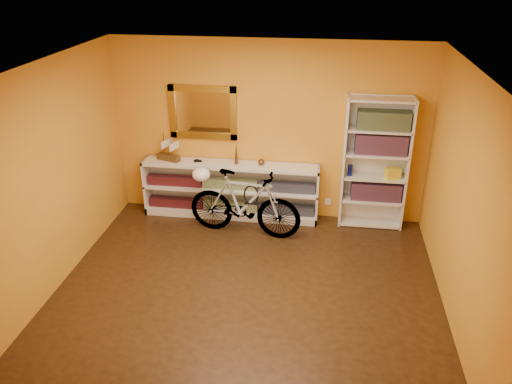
# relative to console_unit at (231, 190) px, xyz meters

# --- Properties ---
(floor) EXTENTS (4.50, 4.00, 0.01)m
(floor) POSITION_rel_console_unit_xyz_m (0.54, -1.81, -0.43)
(floor) COLOR black
(floor) RESTS_ON ground
(ceiling) EXTENTS (4.50, 4.00, 0.01)m
(ceiling) POSITION_rel_console_unit_xyz_m (0.54, -1.81, 2.18)
(ceiling) COLOR silver
(ceiling) RESTS_ON ground
(back_wall) EXTENTS (4.50, 0.01, 2.60)m
(back_wall) POSITION_rel_console_unit_xyz_m (0.54, 0.19, 0.88)
(back_wall) COLOR orange
(back_wall) RESTS_ON ground
(left_wall) EXTENTS (0.01, 4.00, 2.60)m
(left_wall) POSITION_rel_console_unit_xyz_m (-1.71, -1.81, 0.88)
(left_wall) COLOR orange
(left_wall) RESTS_ON ground
(right_wall) EXTENTS (0.01, 4.00, 2.60)m
(right_wall) POSITION_rel_console_unit_xyz_m (2.80, -1.81, 0.88)
(right_wall) COLOR orange
(right_wall) RESTS_ON ground
(gilt_mirror) EXTENTS (0.98, 0.06, 0.78)m
(gilt_mirror) POSITION_rel_console_unit_xyz_m (-0.41, 0.15, 1.12)
(gilt_mirror) COLOR olive
(gilt_mirror) RESTS_ON back_wall
(wall_socket) EXTENTS (0.09, 0.02, 0.09)m
(wall_socket) POSITION_rel_console_unit_xyz_m (1.44, 0.17, -0.17)
(wall_socket) COLOR silver
(wall_socket) RESTS_ON back_wall
(console_unit) EXTENTS (2.60, 0.35, 0.85)m
(console_unit) POSITION_rel_console_unit_xyz_m (0.00, 0.00, 0.00)
(console_unit) COLOR silver
(console_unit) RESTS_ON floor
(cd_row_lower) EXTENTS (2.50, 0.13, 0.14)m
(cd_row_lower) POSITION_rel_console_unit_xyz_m (-0.00, -0.02, -0.26)
(cd_row_lower) COLOR black
(cd_row_lower) RESTS_ON console_unit
(cd_row_upper) EXTENTS (2.50, 0.13, 0.14)m
(cd_row_upper) POSITION_rel_console_unit_xyz_m (-0.00, -0.02, 0.11)
(cd_row_upper) COLOR navy
(cd_row_upper) RESTS_ON console_unit
(model_ship) EXTENTS (0.38, 0.25, 0.42)m
(model_ship) POSITION_rel_console_unit_xyz_m (-0.92, 0.00, 0.64)
(model_ship) COLOR #402C12
(model_ship) RESTS_ON console_unit
(toy_car) EXTENTS (0.00, 0.00, 0.00)m
(toy_car) POSITION_rel_console_unit_xyz_m (-0.48, 0.00, 0.43)
(toy_car) COLOR black
(toy_car) RESTS_ON console_unit
(bronze_ornament) EXTENTS (0.06, 0.06, 0.33)m
(bronze_ornament) POSITION_rel_console_unit_xyz_m (0.09, 0.00, 0.59)
(bronze_ornament) COLOR #53381C
(bronze_ornament) RESTS_ON console_unit
(decorative_orb) EXTENTS (0.09, 0.09, 0.09)m
(decorative_orb) POSITION_rel_console_unit_xyz_m (0.46, 0.00, 0.47)
(decorative_orb) COLOR #53381C
(decorative_orb) RESTS_ON console_unit
(bookcase) EXTENTS (0.90, 0.30, 1.90)m
(bookcase) POSITION_rel_console_unit_xyz_m (2.06, 0.03, 0.52)
(bookcase) COLOR silver
(bookcase) RESTS_ON floor
(book_row_a) EXTENTS (0.70, 0.22, 0.26)m
(book_row_a) POSITION_rel_console_unit_xyz_m (2.11, 0.03, 0.12)
(book_row_a) COLOR maroon
(book_row_a) RESTS_ON bookcase
(book_row_b) EXTENTS (0.70, 0.22, 0.28)m
(book_row_b) POSITION_rel_console_unit_xyz_m (2.11, 0.03, 0.83)
(book_row_b) COLOR maroon
(book_row_b) RESTS_ON bookcase
(book_row_c) EXTENTS (0.70, 0.22, 0.25)m
(book_row_c) POSITION_rel_console_unit_xyz_m (2.11, 0.03, 1.16)
(book_row_c) COLOR #16354F
(book_row_c) RESTS_ON bookcase
(travel_mug) EXTENTS (0.07, 0.07, 0.16)m
(travel_mug) POSITION_rel_console_unit_xyz_m (1.72, 0.01, 0.42)
(travel_mug) COLOR #152096
(travel_mug) RESTS_ON bookcase
(red_tin) EXTENTS (0.14, 0.14, 0.17)m
(red_tin) POSITION_rel_console_unit_xyz_m (1.86, 0.06, 1.12)
(red_tin) COLOR maroon
(red_tin) RESTS_ON bookcase
(yellow_bag) EXTENTS (0.23, 0.19, 0.15)m
(yellow_bag) POSITION_rel_console_unit_xyz_m (2.31, -0.01, 0.41)
(yellow_bag) COLOR yellow
(yellow_bag) RESTS_ON bookcase
(bicycle) EXTENTS (0.62, 1.67, 0.96)m
(bicycle) POSITION_rel_console_unit_xyz_m (0.29, -0.52, 0.05)
(bicycle) COLOR silver
(bicycle) RESTS_ON floor
(helmet) EXTENTS (0.25, 0.24, 0.19)m
(helmet) POSITION_rel_console_unit_xyz_m (-0.32, -0.44, 0.42)
(helmet) COLOR white
(helmet) RESTS_ON bicycle
(u_lock) EXTENTS (0.21, 0.02, 0.21)m
(u_lock) POSITION_rel_console_unit_xyz_m (0.39, -0.53, 0.20)
(u_lock) COLOR black
(u_lock) RESTS_ON bicycle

